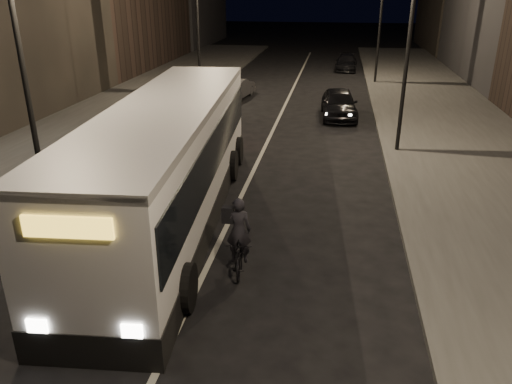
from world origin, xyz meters
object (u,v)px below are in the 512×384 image
at_px(streetlight_left_near, 26,34).
at_px(streetlight_left_far, 201,6).
at_px(streetlight_right_mid, 404,19).
at_px(city_bus, 170,157).
at_px(cyclist_on_bicycle, 240,246).
at_px(car_near, 339,103).
at_px(streetlight_right_far, 378,4).
at_px(car_mid, 237,88).
at_px(car_far, 346,63).

distance_m(streetlight_left_near, streetlight_left_far, 18.00).
height_order(streetlight_right_mid, streetlight_left_near, same).
height_order(city_bus, cyclist_on_bicycle, city_bus).
bearing_deg(streetlight_left_far, cyclist_on_bicycle, -72.99).
bearing_deg(car_near, streetlight_right_far, 73.59).
height_order(car_mid, car_far, car_mid).
distance_m(city_bus, car_near, 14.19).
relative_size(streetlight_left_near, streetlight_left_far, 1.00).
bearing_deg(car_far, streetlight_right_mid, -83.33).
bearing_deg(city_bus, streetlight_right_far, 68.85).
bearing_deg(streetlight_left_near, car_far, 73.38).
bearing_deg(streetlight_right_far, cyclist_on_bicycle, -99.70).
height_order(car_near, car_mid, car_near).
relative_size(streetlight_left_near, car_far, 1.93).
height_order(streetlight_left_far, car_near, streetlight_left_far).
bearing_deg(streetlight_left_near, car_mid, 83.08).
xyz_separation_m(streetlight_right_far, city_bus, (-7.07, -23.54, -3.44)).
bearing_deg(car_mid, car_near, 155.58).
bearing_deg(streetlight_right_far, streetlight_left_near, -113.96).
relative_size(streetlight_left_far, car_mid, 2.16).
bearing_deg(streetlight_left_near, car_near, 58.43).
relative_size(streetlight_left_far, cyclist_on_bicycle, 4.04).
bearing_deg(car_far, streetlight_left_far, -124.69).
xyz_separation_m(streetlight_left_near, streetlight_left_far, (0.00, 18.00, 0.00)).
xyz_separation_m(streetlight_left_far, car_mid, (2.14, -0.31, -4.74)).
bearing_deg(car_far, cyclist_on_bicycle, -92.74).
bearing_deg(streetlight_left_far, streetlight_left_near, -90.00).
height_order(streetlight_left_near, city_bus, streetlight_left_near).
bearing_deg(car_near, city_bus, -114.28).
bearing_deg(car_mid, streetlight_right_mid, 138.90).
distance_m(streetlight_left_near, city_bus, 5.00).
relative_size(streetlight_right_far, car_near, 1.84).
bearing_deg(streetlight_left_near, cyclist_on_bicycle, -19.65).
xyz_separation_m(streetlight_left_near, car_far, (8.93, 29.92, -4.75)).
bearing_deg(streetlight_right_mid, streetlight_right_far, 90.00).
distance_m(car_near, car_mid, 7.43).
xyz_separation_m(streetlight_left_far, car_far, (8.93, 11.92, -4.75)).
distance_m(streetlight_left_near, car_mid, 18.44).
bearing_deg(car_near, streetlight_left_near, -125.79).
relative_size(streetlight_right_mid, cyclist_on_bicycle, 4.04).
relative_size(city_bus, cyclist_on_bicycle, 6.59).
xyz_separation_m(streetlight_right_mid, cyclist_on_bicycle, (-4.48, -10.21, -4.69)).
height_order(streetlight_right_mid, city_bus, streetlight_right_mid).
relative_size(car_mid, car_far, 0.89).
xyz_separation_m(streetlight_right_mid, city_bus, (-7.07, -7.54, -3.44)).
relative_size(streetlight_left_near, cyclist_on_bicycle, 4.04).
height_order(streetlight_left_far, cyclist_on_bicycle, streetlight_left_far).
height_order(cyclist_on_bicycle, car_mid, cyclist_on_bicycle).
distance_m(streetlight_right_far, cyclist_on_bicycle, 27.00).
relative_size(streetlight_right_mid, car_mid, 2.16).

